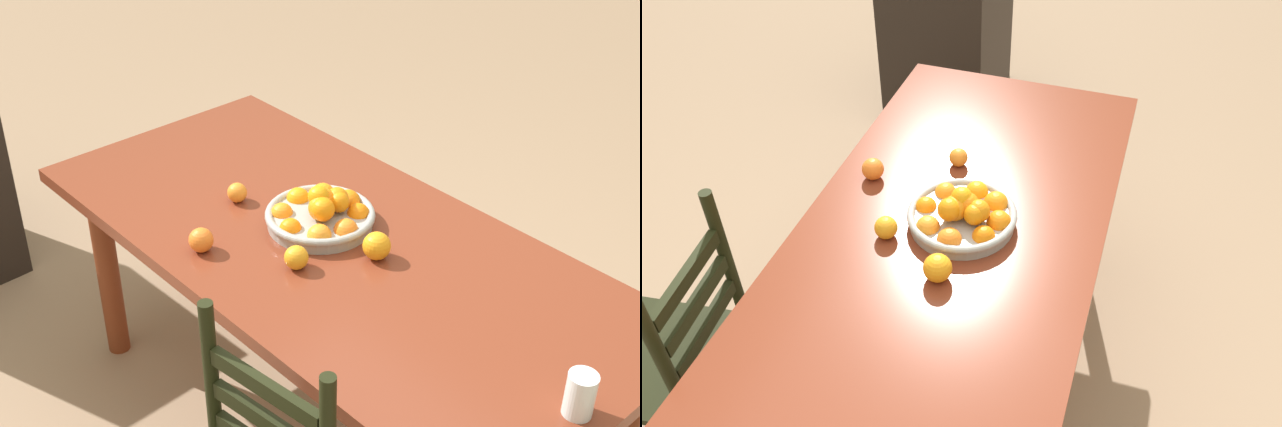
% 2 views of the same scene
% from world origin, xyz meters
% --- Properties ---
extents(ground_plane, '(12.00, 12.00, 0.00)m').
position_xyz_m(ground_plane, '(0.00, 0.00, 0.00)').
color(ground_plane, '#92755A').
extents(dining_table, '(1.89, 0.88, 0.75)m').
position_xyz_m(dining_table, '(0.00, 0.00, 0.65)').
color(dining_table, maroon).
rests_on(dining_table, ground).
extents(fruit_bowl, '(0.32, 0.32, 0.13)m').
position_xyz_m(fruit_bowl, '(0.08, -0.03, 0.79)').
color(fruit_bowl, '#9B9B98').
rests_on(fruit_bowl, dining_table).
extents(orange_loose_0, '(0.07, 0.07, 0.07)m').
position_xyz_m(orange_loose_0, '(-0.04, 0.17, 0.78)').
color(orange_loose_0, orange).
rests_on(orange_loose_0, dining_table).
extents(orange_loose_1, '(0.07, 0.07, 0.07)m').
position_xyz_m(orange_loose_1, '(0.20, 0.31, 0.78)').
color(orange_loose_1, orange).
rests_on(orange_loose_1, dining_table).
extents(orange_loose_2, '(0.06, 0.06, 0.06)m').
position_xyz_m(orange_loose_2, '(0.35, 0.07, 0.78)').
color(orange_loose_2, orange).
rests_on(orange_loose_2, dining_table).
extents(orange_loose_3, '(0.08, 0.08, 0.08)m').
position_xyz_m(orange_loose_3, '(-0.15, -0.03, 0.79)').
color(orange_loose_3, orange).
rests_on(orange_loose_3, dining_table).
extents(drinking_glass, '(0.07, 0.07, 0.11)m').
position_xyz_m(drinking_glass, '(-0.86, 0.06, 0.80)').
color(drinking_glass, silver).
rests_on(drinking_glass, dining_table).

